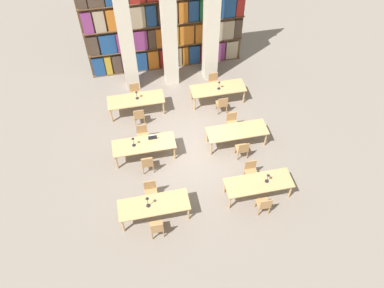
{
  "coord_description": "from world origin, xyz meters",
  "views": [
    {
      "loc": [
        -1.82,
        -8.89,
        11.02
      ],
      "look_at": [
        0.0,
        -0.25,
        0.66
      ],
      "focal_mm": 35.0,
      "sensor_mm": 36.0,
      "label": 1
    }
  ],
  "objects": [
    {
      "name": "chair_5",
      "position": [
        -1.7,
        0.75,
        0.47
      ],
      "size": [
        0.42,
        0.4,
        0.87
      ],
      "rotation": [
        0.0,
        0.0,
        3.14
      ],
      "color": "tan",
      "rests_on": "ground_plane"
    },
    {
      "name": "pillar_right",
      "position": [
        1.75,
        4.21,
        3.0
      ],
      "size": [
        0.58,
        0.58,
        6.0
      ],
      "color": "silver",
      "rests_on": "ground_plane"
    },
    {
      "name": "desk_lamp_1",
      "position": [
        2.09,
        -2.42,
        1.0
      ],
      "size": [
        0.14,
        0.14,
        0.4
      ],
      "color": "#232328",
      "rests_on": "reading_table_1"
    },
    {
      "name": "reading_table_5",
      "position": [
        1.67,
        2.46,
        0.66
      ],
      "size": [
        2.28,
        0.82,
        0.73
      ],
      "color": "tan",
      "rests_on": "ground_plane"
    },
    {
      "name": "bookshelf_bank",
      "position": [
        0.01,
        5.27,
        2.68
      ],
      "size": [
        6.97,
        0.35,
        5.5
      ],
      "color": "brown",
      "rests_on": "ground_plane"
    },
    {
      "name": "chair_2",
      "position": [
        1.8,
        -3.11,
        0.47
      ],
      "size": [
        0.42,
        0.4,
        0.87
      ],
      "color": "tan",
      "rests_on": "ground_plane"
    },
    {
      "name": "reading_table_1",
      "position": [
        1.81,
        -2.41,
        0.66
      ],
      "size": [
        2.28,
        0.82,
        0.73
      ],
      "color": "tan",
      "rests_on": "ground_plane"
    },
    {
      "name": "reading_table_0",
      "position": [
        -1.73,
        -2.53,
        0.66
      ],
      "size": [
        2.28,
        0.82,
        0.73
      ],
      "color": "tan",
      "rests_on": "ground_plane"
    },
    {
      "name": "desk_lamp_2",
      "position": [
        -2.07,
        0.06,
        1.02
      ],
      "size": [
        0.14,
        0.14,
        0.42
      ],
      "color": "#232328",
      "rests_on": "reading_table_2"
    },
    {
      "name": "desk_lamp_4",
      "position": [
        1.69,
        2.41,
        1.0
      ],
      "size": [
        0.14,
        0.14,
        0.4
      ],
      "color": "#232328",
      "rests_on": "reading_table_5"
    },
    {
      "name": "reading_table_4",
      "position": [
        -1.74,
        2.48,
        0.66
      ],
      "size": [
        2.28,
        0.82,
        0.73
      ],
      "color": "tan",
      "rests_on": "ground_plane"
    },
    {
      "name": "reading_table_3",
      "position": [
        1.78,
        -0.01,
        0.66
      ],
      "size": [
        2.28,
        0.82,
        0.73
      ],
      "color": "tan",
      "rests_on": "ground_plane"
    },
    {
      "name": "chair_0",
      "position": [
        -1.75,
        -3.22,
        0.47
      ],
      "size": [
        0.42,
        0.4,
        0.87
      ],
      "color": "tan",
      "rests_on": "ground_plane"
    },
    {
      "name": "pillar_center",
      "position": [
        0.0,
        4.21,
        3.0
      ],
      "size": [
        0.58,
        0.58,
        6.0
      ],
      "color": "silver",
      "rests_on": "ground_plane"
    },
    {
      "name": "chair_7",
      "position": [
        1.79,
        0.68,
        0.47
      ],
      "size": [
        0.42,
        0.4,
        0.87
      ],
      "rotation": [
        0.0,
        0.0,
        3.14
      ],
      "color": "tan",
      "rests_on": "ground_plane"
    },
    {
      "name": "reading_table_2",
      "position": [
        -1.72,
        0.05,
        0.66
      ],
      "size": [
        2.28,
        0.82,
        0.73
      ],
      "color": "tan",
      "rests_on": "ground_plane"
    },
    {
      "name": "chair_4",
      "position": [
        -1.7,
        -0.64,
        0.47
      ],
      "size": [
        0.42,
        0.4,
        0.87
      ],
      "color": "tan",
      "rests_on": "ground_plane"
    },
    {
      "name": "chair_8",
      "position": [
        -1.72,
        1.79,
        0.47
      ],
      "size": [
        0.42,
        0.4,
        0.87
      ],
      "color": "tan",
      "rests_on": "ground_plane"
    },
    {
      "name": "desk_lamp_3",
      "position": [
        -1.68,
        2.52,
        0.99
      ],
      "size": [
        0.14,
        0.14,
        0.39
      ],
      "color": "#232328",
      "rests_on": "reading_table_4"
    },
    {
      "name": "chair_1",
      "position": [
        -1.75,
        -1.84,
        0.47
      ],
      "size": [
        0.42,
        0.4,
        0.87
      ],
      "rotation": [
        0.0,
        0.0,
        3.14
      ],
      "color": "tan",
      "rests_on": "ground_plane"
    },
    {
      "name": "chair_6",
      "position": [
        1.79,
        -0.7,
        0.47
      ],
      "size": [
        0.42,
        0.4,
        0.87
      ],
      "color": "tan",
      "rests_on": "ground_plane"
    },
    {
      "name": "ground_plane",
      "position": [
        0.0,
        0.0,
        0.0
      ],
      "size": [
        40.0,
        40.0,
        0.0
      ],
      "primitive_type": "plane",
      "color": "gray"
    },
    {
      "name": "pillar_left",
      "position": [
        -1.75,
        4.21,
        3.0
      ],
      "size": [
        0.58,
        0.58,
        6.0
      ],
      "color": "silver",
      "rests_on": "ground_plane"
    },
    {
      "name": "desk_lamp_0",
      "position": [
        -1.9,
        -2.54,
        1.06
      ],
      "size": [
        0.14,
        0.14,
        0.49
      ],
      "color": "#232328",
      "rests_on": "reading_table_0"
    },
    {
      "name": "chair_11",
      "position": [
        1.68,
        3.15,
        0.47
      ],
      "size": [
        0.42,
        0.4,
        0.87
      ],
      "rotation": [
        0.0,
        0.0,
        3.14
      ],
      "color": "tan",
      "rests_on": "ground_plane"
    },
    {
      "name": "chair_9",
      "position": [
        -1.72,
        3.18,
        0.47
      ],
      "size": [
        0.42,
        0.4,
        0.87
      ],
      "rotation": [
        0.0,
        0.0,
        3.14
      ],
      "color": "tan",
      "rests_on": "ground_plane"
    },
    {
      "name": "chair_10",
      "position": [
        1.68,
        1.77,
        0.47
      ],
      "size": [
        0.42,
        0.4,
        0.87
      ],
      "color": "tan",
      "rests_on": "ground_plane"
    },
    {
      "name": "laptop",
      "position": [
        -1.37,
        0.27,
        0.77
      ],
      "size": [
        0.32,
        0.22,
        0.21
      ],
      "rotation": [
        0.0,
        0.0,
        3.14
      ],
      "color": "silver",
      "rests_on": "reading_table_2"
    },
    {
      "name": "chair_3",
      "position": [
        1.8,
        -1.72,
        0.47
      ],
      "size": [
        0.42,
        0.4,
        0.87
      ],
      "rotation": [
        0.0,
        0.0,
        3.14
      ],
      "color": "tan",
      "rests_on": "ground_plane"
    }
  ]
}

